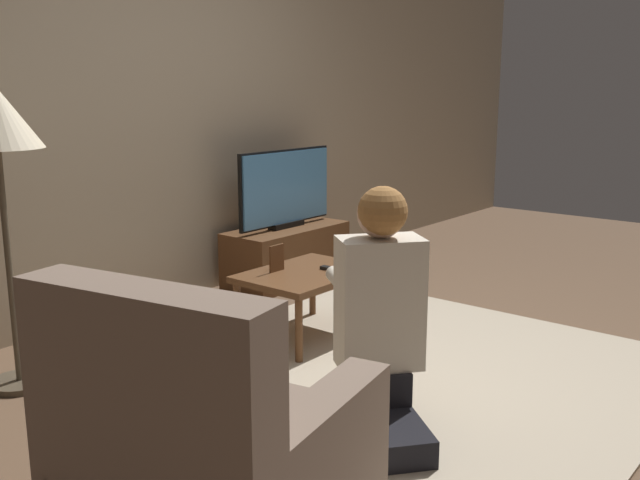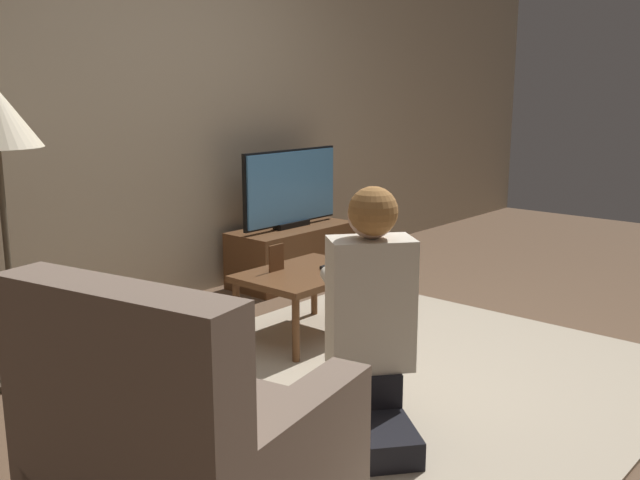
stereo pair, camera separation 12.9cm
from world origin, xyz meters
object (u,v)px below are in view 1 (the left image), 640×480
object	(u,v)px
tv	(286,188)
armchair	(216,473)
coffee_table	(306,279)
person_kneeling	(381,311)

from	to	relation	value
tv	armchair	xyz separation A→B (m)	(-2.49, -1.94, -0.40)
coffee_table	armchair	distance (m)	1.95
coffee_table	armchair	bearing A→B (deg)	-147.70
coffee_table	person_kneeling	size ratio (longest dim) A/B	0.72
tv	person_kneeling	bearing A→B (deg)	-128.80
armchair	person_kneeling	size ratio (longest dim) A/B	0.92
armchair	person_kneeling	distance (m)	1.05
coffee_table	armchair	world-z (taller)	armchair
tv	person_kneeling	xyz separation A→B (m)	(-1.47, -1.83, -0.18)
tv	coffee_table	bearing A→B (deg)	-133.03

